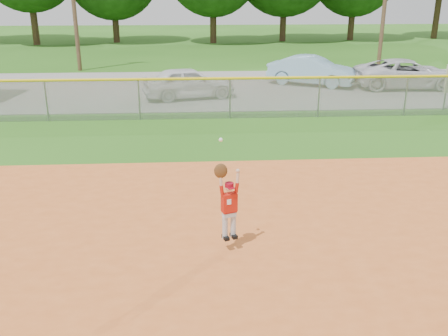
# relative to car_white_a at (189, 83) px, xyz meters

# --- Properties ---
(ground) EXTENTS (120.00, 120.00, 0.00)m
(ground) POSITION_rel_car_white_a_xyz_m (1.54, -13.63, -0.71)
(ground) COLOR #285E15
(ground) RESTS_ON ground
(parking_strip) EXTENTS (44.00, 10.00, 0.03)m
(parking_strip) POSITION_rel_car_white_a_xyz_m (1.54, 2.37, -0.69)
(parking_strip) COLOR gray
(parking_strip) RESTS_ON ground
(car_white_a) EXTENTS (4.25, 2.52, 1.36)m
(car_white_a) POSITION_rel_car_white_a_xyz_m (0.00, 0.00, 0.00)
(car_white_a) COLOR white
(car_white_a) RESTS_ON parking_strip
(car_blue) EXTENTS (4.49, 3.45, 1.42)m
(car_blue) POSITION_rel_car_white_a_xyz_m (6.09, 2.79, 0.03)
(car_blue) COLOR #88B3CA
(car_blue) RESTS_ON parking_strip
(car_white_b) EXTENTS (5.04, 2.49, 1.37)m
(car_white_b) POSITION_rel_car_white_a_xyz_m (10.46, 1.70, 0.01)
(car_white_b) COLOR silver
(car_white_b) RESTS_ON parking_strip
(outfield_fence) EXTENTS (40.06, 0.10, 1.55)m
(outfield_fence) POSITION_rel_car_white_a_xyz_m (1.54, -3.63, 0.17)
(outfield_fence) COLOR gray
(outfield_fence) RESTS_ON ground
(ballplayer) EXTENTS (0.48, 0.27, 1.93)m
(ballplayer) POSITION_rel_car_white_a_xyz_m (0.76, -13.62, 0.30)
(ballplayer) COLOR silver
(ballplayer) RESTS_ON ground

